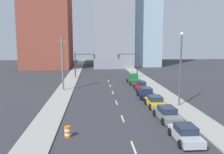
# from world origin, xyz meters

# --- Properties ---
(sidewalk_left) EXTENTS (2.88, 98.23, 0.14)m
(sidewalk_left) POSITION_xyz_m (-7.82, 49.11, 0.07)
(sidewalk_left) COLOR #9E9B93
(sidewalk_left) RESTS_ON ground
(sidewalk_right) EXTENTS (2.88, 98.23, 0.14)m
(sidewalk_right) POSITION_xyz_m (7.82, 49.11, 0.07)
(sidewalk_right) COLOR #9E9B93
(sidewalk_right) RESTS_ON ground
(lane_stripe_at_8m) EXTENTS (0.16, 2.40, 0.01)m
(lane_stripe_at_8m) POSITION_xyz_m (0.00, 8.20, 0.00)
(lane_stripe_at_8m) COLOR beige
(lane_stripe_at_8m) RESTS_ON ground
(lane_stripe_at_15m) EXTENTS (0.16, 2.40, 0.01)m
(lane_stripe_at_15m) POSITION_xyz_m (0.00, 15.48, 0.00)
(lane_stripe_at_15m) COLOR beige
(lane_stripe_at_15m) RESTS_ON ground
(lane_stripe_at_22m) EXTENTS (0.16, 2.40, 0.01)m
(lane_stripe_at_22m) POSITION_xyz_m (0.00, 22.46, 0.00)
(lane_stripe_at_22m) COLOR beige
(lane_stripe_at_22m) RESTS_ON ground
(lane_stripe_at_29m) EXTENTS (0.16, 2.40, 0.01)m
(lane_stripe_at_29m) POSITION_xyz_m (0.00, 29.11, 0.00)
(lane_stripe_at_29m) COLOR beige
(lane_stripe_at_29m) RESTS_ON ground
(lane_stripe_at_35m) EXTENTS (0.16, 2.40, 0.01)m
(lane_stripe_at_35m) POSITION_xyz_m (0.00, 34.98, 0.00)
(lane_stripe_at_35m) COLOR beige
(lane_stripe_at_35m) RESTS_ON ground
(lane_stripe_at_41m) EXTENTS (0.16, 2.40, 0.01)m
(lane_stripe_at_41m) POSITION_xyz_m (0.00, 40.75, 0.00)
(lane_stripe_at_41m) COLOR beige
(lane_stripe_at_41m) RESTS_ON ground
(building_brick_left) EXTENTS (14.00, 16.00, 21.54)m
(building_brick_left) POSITION_xyz_m (-16.90, 68.32, 10.77)
(building_brick_left) COLOR brown
(building_brick_left) RESTS_ON ground
(building_office_center) EXTENTS (12.00, 20.00, 31.15)m
(building_office_center) POSITION_xyz_m (3.04, 72.32, 15.57)
(building_office_center) COLOR gray
(building_office_center) RESTS_ON ground
(building_glass_right) EXTENTS (13.00, 20.00, 34.20)m
(building_glass_right) POSITION_xyz_m (11.85, 76.32, 17.10)
(building_glass_right) COLOR #99B7CC
(building_glass_right) RESTS_ON ground
(traffic_signal_left) EXTENTS (4.52, 0.35, 5.70)m
(traffic_signal_left) POSITION_xyz_m (-5.70, 45.33, 3.73)
(traffic_signal_left) COLOR #38383D
(traffic_signal_left) RESTS_ON ground
(traffic_signal_right) EXTENTS (4.52, 0.35, 5.70)m
(traffic_signal_right) POSITION_xyz_m (5.47, 45.33, 3.73)
(traffic_signal_right) COLOR #38383D
(traffic_signal_right) RESTS_ON ground
(utility_pole_left_mid) EXTENTS (1.60, 0.32, 8.97)m
(utility_pole_left_mid) POSITION_xyz_m (-8.06, 31.07, 4.61)
(utility_pole_left_mid) COLOR slate
(utility_pole_left_mid) RESTS_ON ground
(traffic_barrel) EXTENTS (0.56, 0.56, 0.95)m
(traffic_barrel) POSITION_xyz_m (-5.29, 10.69, 0.47)
(traffic_barrel) COLOR orange
(traffic_barrel) RESTS_ON ground
(street_lamp) EXTENTS (0.44, 0.44, 9.24)m
(street_lamp) POSITION_xyz_m (7.69, 19.92, 5.30)
(street_lamp) COLOR #4C4C51
(street_lamp) RESTS_ON ground
(sedan_silver) EXTENTS (2.02, 4.24, 1.36)m
(sedan_silver) POSITION_xyz_m (4.43, 9.08, 0.63)
(sedan_silver) COLOR #B2B2BC
(sedan_silver) RESTS_ON ground
(sedan_gray) EXTENTS (2.17, 4.83, 1.41)m
(sedan_gray) POSITION_xyz_m (4.55, 14.65, 0.65)
(sedan_gray) COLOR slate
(sedan_gray) RESTS_ON ground
(sedan_yellow) EXTENTS (2.06, 4.36, 1.38)m
(sedan_yellow) POSITION_xyz_m (4.60, 19.90, 0.64)
(sedan_yellow) COLOR gold
(sedan_yellow) RESTS_ON ground
(sedan_navy) EXTENTS (2.17, 4.36, 1.49)m
(sedan_navy) POSITION_xyz_m (4.51, 25.02, 0.68)
(sedan_navy) COLOR #141E47
(sedan_navy) RESTS_ON ground
(sedan_red) EXTENTS (2.16, 4.45, 1.46)m
(sedan_red) POSITION_xyz_m (4.87, 30.83, 0.66)
(sedan_red) COLOR red
(sedan_red) RESTS_ON ground
(pickup_truck_green) EXTENTS (2.40, 5.62, 1.82)m
(pickup_truck_green) POSITION_xyz_m (4.73, 37.40, 0.75)
(pickup_truck_green) COLOR #1E6033
(pickup_truck_green) RESTS_ON ground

